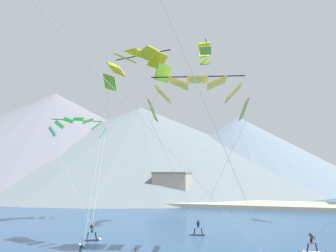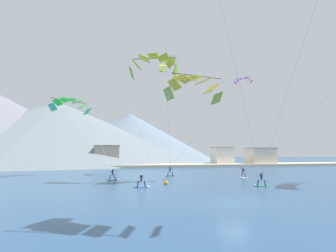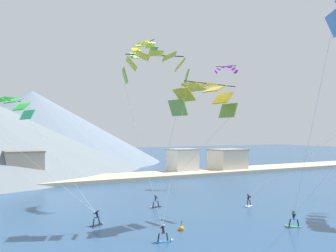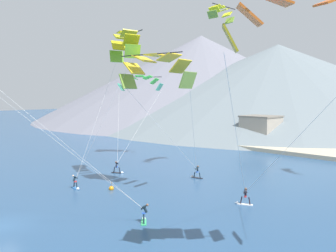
# 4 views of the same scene
# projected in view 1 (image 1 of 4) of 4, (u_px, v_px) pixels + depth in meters

# --- Properties ---
(kitesurfer_near_lead) EXTENTS (1.74, 1.10, 1.74)m
(kitesurfer_near_lead) POSITION_uv_depth(u_px,v_px,m) (310.00, 247.00, 31.66)
(kitesurfer_near_lead) COLOR white
(kitesurfer_near_lead) RESTS_ON ground
(kitesurfer_mid_center) EXTENTS (1.72, 1.18, 1.74)m
(kitesurfer_mid_center) POSITION_uv_depth(u_px,v_px,m) (94.00, 235.00, 36.78)
(kitesurfer_mid_center) COLOR black
(kitesurfer_mid_center) RESTS_ON ground
(kitesurfer_far_left) EXTENTS (1.78, 0.68, 1.67)m
(kitesurfer_far_left) POSITION_uv_depth(u_px,v_px,m) (196.00, 231.00, 39.58)
(kitesurfer_far_left) COLOR black
(kitesurfer_far_left) RESTS_ON ground
(parafoil_kite_near_trail) EXTENTS (7.04, 7.41, 16.62)m
(parafoil_kite_near_trail) POSITION_uv_depth(u_px,v_px,m) (136.00, 65.00, 34.42)
(parafoil_kite_near_trail) COLOR #70B72D
(parafoil_kite_mid_center) EXTENTS (11.21, 13.68, 12.40)m
(parafoil_kite_mid_center) POSITION_uv_depth(u_px,v_px,m) (78.00, 125.00, 50.31)
(parafoil_kite_mid_center) COLOR #3ABC8F
(parafoil_kite_far_left) EXTENTS (8.84, 10.33, 13.60)m
(parafoil_kite_far_left) POSITION_uv_depth(u_px,v_px,m) (198.00, 93.00, 32.25)
(parafoil_kite_far_left) COLOR #7CA53D
(parafoil_kite_distant_low_drift) EXTENTS (2.18, 5.55, 1.93)m
(parafoil_kite_distant_low_drift) POSITION_uv_depth(u_px,v_px,m) (205.00, 51.00, 45.78)
(parafoil_kite_distant_low_drift) COLOR #81AA39
(shoreline_strip) EXTENTS (180.00, 10.00, 0.70)m
(shoreline_strip) POSITION_uv_depth(u_px,v_px,m) (226.00, 204.00, 67.62)
(shoreline_strip) COLOR beige
(shoreline_strip) RESTS_ON ground
(shore_building_harbour_front) EXTENTS (7.00, 6.80, 6.04)m
(shore_building_harbour_front) POSITION_uv_depth(u_px,v_px,m) (173.00, 187.00, 74.89)
(shore_building_harbour_front) COLOR #A89E8E
(shore_building_harbour_front) RESTS_ON ground
(shore_building_quay_east) EXTENTS (6.69, 5.02, 3.84)m
(shore_building_quay_east) POSITION_uv_depth(u_px,v_px,m) (79.00, 191.00, 78.09)
(shore_building_quay_east) COLOR #A89E8E
(shore_building_quay_east) RESTS_ON ground
(mountain_peak_west_ridge) EXTENTS (83.37, 83.37, 23.16)m
(mountain_peak_west_ridge) POSITION_uv_depth(u_px,v_px,m) (239.00, 152.00, 122.70)
(mountain_peak_west_ridge) COLOR slate
(mountain_peak_west_ridge) RESTS_ON ground
(mountain_peak_central_summit) EXTENTS (129.82, 129.82, 27.34)m
(mountain_peak_central_summit) POSITION_uv_depth(u_px,v_px,m) (141.00, 147.00, 129.25)
(mountain_peak_central_summit) COLOR slate
(mountain_peak_central_summit) RESTS_ON ground
(mountain_peak_east_shoulder) EXTENTS (129.19, 129.19, 33.35)m
(mountain_peak_east_shoulder) POSITION_uv_depth(u_px,v_px,m) (54.00, 139.00, 134.70)
(mountain_peak_east_shoulder) COLOR slate
(mountain_peak_east_shoulder) RESTS_ON ground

